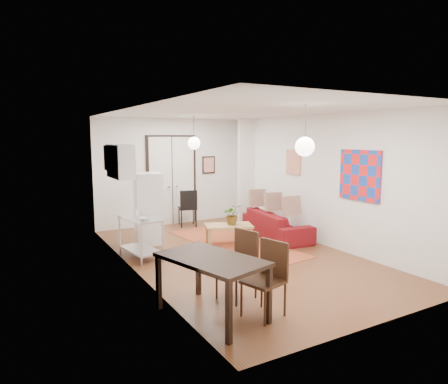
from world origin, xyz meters
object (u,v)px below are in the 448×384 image
coffee_table (229,227)px  kitchen_counter (141,232)px  dining_chair_near (233,258)px  fridge (148,209)px  black_side_chair (186,204)px  dining_table (211,264)px  sofa (276,224)px  dining_chair_far (259,272)px

coffee_table → kitchen_counter: size_ratio=1.03×
dining_chair_near → fridge: bearing=166.3°
coffee_table → black_side_chair: 2.32m
dining_table → dining_chair_near: bearing=37.0°
coffee_table → dining_chair_near: 2.90m
coffee_table → kitchen_counter: kitchen_counter is taller
sofa → dining_chair_far: size_ratio=2.13×
dining_chair_near → sofa: bearing=117.5°
kitchen_counter → dining_chair_far: dining_chair_far is taller
dining_table → dining_chair_near: 0.76m
fridge → dining_table: bearing=-88.9°
sofa → kitchen_counter: bearing=98.1°
coffee_table → dining_chair_near: size_ratio=1.16×
coffee_table → dining_chair_far: 3.53m
kitchen_counter → dining_chair_far: (0.61, -3.28, 0.07)m
fridge → dining_chair_near: bearing=-80.1°
fridge → dining_chair_far: 4.23m
fridge → dining_chair_far: size_ratio=1.59×
coffee_table → dining_table: dining_table is taller
sofa → dining_chair_near: (-2.76, -2.59, 0.27)m
coffee_table → fridge: bearing=146.9°
dining_chair_near → black_side_chair: size_ratio=1.01×
dining_table → dining_chair_far: 0.66m
sofa → kitchen_counter: (-3.37, -0.01, 0.20)m
dining_chair_near → kitchen_counter: bearing=177.6°
kitchen_counter → dining_chair_near: 2.65m
coffee_table → black_side_chair: bearing=90.2°
black_side_chair → coffee_table: bearing=103.9°
dining_chair_near → dining_chair_far: bearing=-15.6°
dining_table → dining_chair_near: dining_chair_near is taller
kitchen_counter → black_side_chair: (1.99, 2.27, 0.07)m
coffee_table → fridge: size_ratio=0.73×
dining_table → kitchen_counter: bearing=90.1°
kitchen_counter → black_side_chair: bearing=40.7°
fridge → dining_chair_near: 3.53m
kitchen_counter → dining_table: (0.01, -3.04, 0.21)m
dining_chair_far → black_side_chair: size_ratio=1.01×
coffee_table → dining_chair_far: size_ratio=1.16×
sofa → dining_chair_near: dining_chair_near is taller
dining_chair_near → dining_table: bearing=-68.6°
fridge → kitchen_counter: bearing=-109.5°
coffee_table → dining_chair_near: (-1.40, -2.54, 0.19)m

